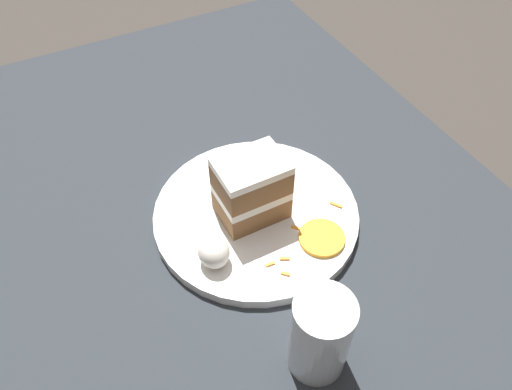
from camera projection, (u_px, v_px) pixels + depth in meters
ground_plane at (217, 234)px, 0.75m from camera, size 6.00×6.00×0.00m
dining_table at (216, 230)px, 0.75m from camera, size 1.16×0.89×0.02m
plate at (256, 215)px, 0.74m from camera, size 0.30×0.30×0.02m
cake_slice at (251, 189)px, 0.70m from camera, size 0.07×0.09×0.10m
cream_dollop at (214, 252)px, 0.66m from camera, size 0.05×0.04×0.04m
orange_garnish at (322, 238)px, 0.70m from camera, size 0.07×0.07×0.01m
carrot_shreds_scatter at (285, 216)px, 0.73m from camera, size 0.21×0.15×0.00m
drinking_glass at (319, 339)px, 0.56m from camera, size 0.07×0.07×0.12m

